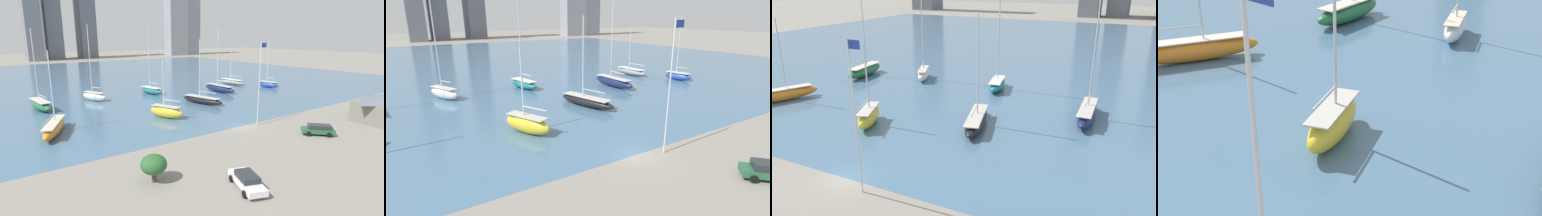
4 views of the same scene
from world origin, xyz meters
TOP-DOWN VIEW (x-y plane):
  - ground_plane at (0.00, 0.00)m, footprint 500.00×500.00m
  - harbor_water at (0.00, 70.00)m, footprint 180.00×140.00m
  - flag_pole at (2.96, -1.10)m, footprint 1.24×0.14m
  - sailboat_navy at (17.35, 25.31)m, footprint 2.58×10.69m
  - sailboat_teal at (1.71, 33.22)m, footprint 3.83×7.85m
  - sailboat_white at (-12.65, 33.33)m, footprint 4.42×6.92m
  - sailboat_black at (5.42, 16.99)m, footprint 4.94×10.56m
  - sailboat_gray at (28.54, 32.63)m, footprint 2.90×9.06m
  - sailboat_yellow at (-6.84, 11.44)m, footprint 4.47×6.88m
  - sailboat_blue at (33.40, 22.86)m, footprint 3.28×6.33m

SIDE VIEW (x-z plane):
  - ground_plane at x=0.00m, z-range 0.00..0.00m
  - harbor_water at x=0.00m, z-range 0.00..0.00m
  - sailboat_black at x=5.42m, z-range -5.91..7.65m
  - sailboat_gray at x=28.54m, z-range -4.71..6.48m
  - sailboat_blue at x=33.40m, z-range -5.70..7.66m
  - sailboat_teal at x=1.71m, z-range -7.11..9.12m
  - sailboat_navy at x=17.35m, z-range -7.07..9.17m
  - sailboat_yellow at x=-6.84m, z-range -3.92..6.27m
  - sailboat_white at x=-12.65m, z-range -7.15..9.52m
  - flag_pole at x=2.96m, z-range 0.50..13.82m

